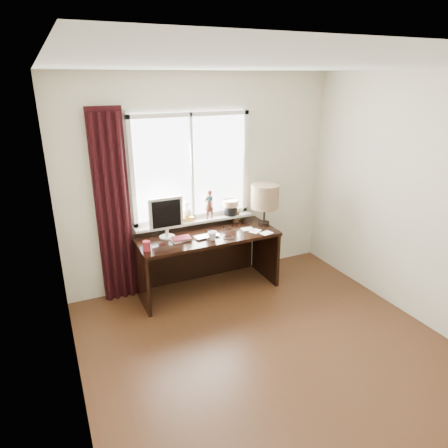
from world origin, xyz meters
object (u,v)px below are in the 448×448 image
red_cup (147,246)px  mug (212,235)px  monitor (166,215)px  desk (204,250)px  laptop (207,236)px  table_lamp (265,197)px

red_cup → mug: bearing=-1.1°
red_cup → monitor: bearing=40.9°
desk → monitor: monitor is taller
mug → desk: mug is taller
red_cup → monitor: 0.47m
laptop → monitor: monitor is taller
monitor → desk: bearing=-0.3°
table_lamp → monitor: bearing=176.3°
desk → table_lamp: (0.80, -0.08, 0.61)m
laptop → red_cup: (-0.75, -0.08, 0.04)m
mug → red_cup: 0.77m
red_cup → table_lamp: (1.58, 0.19, 0.31)m
mug → monitor: monitor is taller
laptop → table_lamp: (0.83, 0.11, 0.35)m
monitor → red_cup: bearing=-139.1°
red_cup → laptop: bearing=6.3°
monitor → table_lamp: table_lamp is taller
mug → monitor: size_ratio=0.22×
mug → table_lamp: table_lamp is taller
monitor → table_lamp: bearing=-3.7°
monitor → laptop: bearing=-23.8°
desk → monitor: bearing=179.7°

